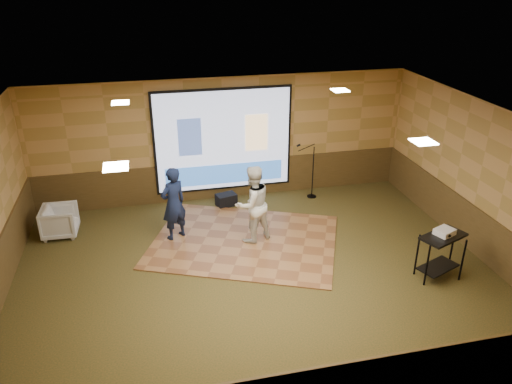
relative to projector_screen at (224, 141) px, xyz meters
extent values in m
plane|color=#2A3116|center=(0.00, -3.44, -1.47)|extent=(9.00, 9.00, 0.00)
cube|color=tan|center=(0.00, 0.06, 0.03)|extent=(9.00, 0.04, 3.00)
cube|color=tan|center=(0.00, -6.94, 0.03)|extent=(9.00, 0.04, 3.00)
cube|color=tan|center=(4.50, -3.44, 0.03)|extent=(0.04, 7.00, 3.00)
cube|color=beige|center=(0.00, -3.44, 1.53)|extent=(9.00, 7.00, 0.04)
cube|color=#453417|center=(0.00, 0.04, -1.00)|extent=(9.00, 0.04, 0.95)
cube|color=#453417|center=(4.48, -3.44, -1.00)|extent=(0.04, 7.00, 0.95)
cube|color=black|center=(0.00, 0.01, 0.03)|extent=(3.32, 0.03, 2.52)
cube|color=silver|center=(0.00, -0.02, 0.03)|extent=(3.20, 0.02, 2.40)
cube|color=#394C7E|center=(-0.80, -0.03, 0.18)|extent=(0.55, 0.01, 0.90)
cube|color=#FFD593|center=(0.80, -0.03, 0.18)|extent=(0.55, 0.01, 0.90)
cube|color=#3065B7|center=(0.00, -0.03, -0.82)|extent=(2.88, 0.01, 0.50)
cube|color=#FFECBF|center=(-2.20, -1.64, 1.50)|extent=(0.32, 0.32, 0.02)
cube|color=#FFECBF|center=(2.20, -1.64, 1.50)|extent=(0.32, 0.32, 0.02)
cube|color=#FFECBF|center=(-2.20, -4.94, 1.50)|extent=(0.32, 0.32, 0.02)
cube|color=#FFECBF|center=(2.20, -4.94, 1.50)|extent=(0.32, 0.32, 0.02)
cube|color=#936136|center=(0.03, -2.24, -1.46)|extent=(4.60, 4.13, 0.03)
imported|color=#131C3B|center=(-1.37, -1.77, -0.65)|extent=(0.69, 0.62, 1.59)
imported|color=silver|center=(0.21, -2.23, -0.62)|extent=(0.98, 0.88, 1.66)
cylinder|color=black|center=(2.92, -4.50, -1.05)|extent=(0.04, 0.04, 0.85)
cylinder|color=black|center=(3.64, -4.50, -1.05)|extent=(0.04, 0.04, 0.85)
cylinder|color=black|center=(2.92, -4.14, -1.05)|extent=(0.04, 0.04, 0.85)
cylinder|color=black|center=(3.64, -4.14, -1.05)|extent=(0.04, 0.04, 0.85)
cube|color=black|center=(3.28, -4.32, -0.60)|extent=(0.85, 0.45, 0.04)
cube|color=black|center=(3.28, -4.32, -1.25)|extent=(0.76, 0.40, 0.03)
cube|color=white|center=(3.31, -4.29, -0.52)|extent=(0.41, 0.38, 0.11)
cylinder|color=black|center=(2.13, -0.45, -1.47)|extent=(0.23, 0.23, 0.02)
cylinder|color=black|center=(2.13, -0.45, -0.81)|extent=(0.02, 0.02, 1.32)
cylinder|color=black|center=(1.94, -0.45, -0.15)|extent=(0.42, 0.02, 0.17)
cylinder|color=black|center=(1.73, -0.45, -0.08)|extent=(0.10, 0.05, 0.08)
imported|color=gray|center=(-3.76, -1.07, -1.14)|extent=(0.75, 0.73, 0.66)
cube|color=black|center=(-0.05, -0.45, -1.33)|extent=(0.53, 0.42, 0.29)
camera|label=1|loc=(-1.76, -11.19, 3.92)|focal=35.00mm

